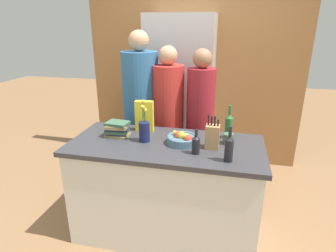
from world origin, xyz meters
The scene contains 16 objects.
ground_plane centered at (0.00, 0.00, 0.00)m, with size 14.00×14.00×0.00m, color #936B47.
kitchen_island centered at (0.00, 0.00, 0.45)m, with size 1.63×0.75×0.90m.
back_wall_wood centered at (0.00, 1.66, 1.30)m, with size 2.83×0.12×2.60m.
refrigerator centered at (-0.11, 1.30, 0.98)m, with size 0.80×0.63×1.96m.
fruit_bowl centered at (0.14, 0.02, 0.94)m, with size 0.25×0.25×0.11m.
knife_block centered at (0.39, -0.01, 1.00)m, with size 0.11×0.09×0.28m.
flower_vase centered at (-0.18, 0.00, 1.02)m, with size 0.09×0.09×0.37m.
cereal_box centered at (-0.26, 0.25, 1.04)m, with size 0.17×0.07×0.29m.
coffee_mug centered at (0.51, 0.11, 0.94)m, with size 0.09×0.12×0.09m.
book_stack centered at (-0.45, 0.06, 0.96)m, with size 0.21×0.17×0.13m.
bottle_oil centered at (0.52, -0.22, 1.00)m, with size 0.06×0.06×0.27m.
bottle_vinegar centered at (0.27, -0.15, 0.98)m, with size 0.06×0.06×0.20m.
bottle_wine centered at (0.51, 0.24, 1.01)m, with size 0.07×0.07×0.30m.
person_at_sink centered at (-0.43, 0.66, 1.00)m, with size 0.38×0.38×1.79m.
person_in_blue centered at (-0.13, 0.65, 0.93)m, with size 0.33×0.33×1.65m.
person_in_red_tee centered at (0.22, 0.64, 0.93)m, with size 0.28×0.28×1.63m.
Camera 1 is at (0.50, -2.11, 1.84)m, focal length 30.00 mm.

